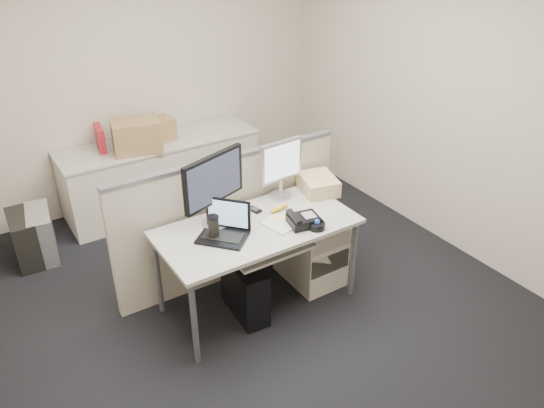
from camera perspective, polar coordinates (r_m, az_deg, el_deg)
floor at (r=4.40m, az=-1.48°, el=-10.50°), size 4.00×4.50×0.01m
wall_back at (r=5.64m, az=-14.00°, el=13.38°), size 4.00×0.02×2.70m
wall_right at (r=4.95m, az=18.82°, el=10.55°), size 0.02×4.50×2.70m
desk at (r=4.01m, az=-1.60°, el=-3.12°), size 1.50×0.75×0.73m
keyboard_tray at (r=3.91m, az=-0.22°, el=-4.86°), size 0.62×0.32×0.02m
drawer_pedestal at (r=4.49m, az=4.15°, el=-4.46°), size 0.40×0.55×0.65m
cubicle_partition at (r=4.40m, az=-4.59°, el=-1.76°), size 2.00×0.06×1.10m
back_counter at (r=5.70m, az=-11.71°, el=3.11°), size 2.00×0.60×0.72m
monitor_main at (r=3.87m, az=-6.23°, el=1.42°), size 0.61×0.39×0.57m
monitor_small at (r=4.26m, az=0.95°, el=3.67°), size 0.41×0.23×0.48m
laptop at (r=3.77m, az=-5.39°, el=-2.07°), size 0.42×0.42×0.26m
trackball at (r=3.94m, az=4.83°, el=-2.33°), size 0.17×0.17×0.05m
desk_phone at (r=3.97m, az=3.43°, el=-1.80°), size 0.25×0.22×0.07m
paper_stack at (r=3.98m, az=0.83°, el=-2.15°), size 0.25×0.29×0.01m
sticky_pad at (r=4.05m, az=0.56°, el=-1.53°), size 0.09×0.09×0.01m
travel_mug at (r=3.81m, az=-6.30°, el=-2.57°), size 0.10×0.10×0.17m
banana at (r=4.16m, az=0.78°, el=-0.45°), size 0.19×0.07×0.04m
cellphone at (r=4.16m, az=-1.87°, el=-0.63°), size 0.08×0.12×0.02m
manila_folders at (r=4.44m, az=4.99°, el=2.16°), size 0.35×0.40×0.13m
keyboard at (r=3.90m, az=-1.16°, el=-4.52°), size 0.44×0.20×0.02m
pc_tower_desk at (r=4.16m, az=-2.95°, el=-9.08°), size 0.24×0.51×0.46m
pc_tower_spare_dark at (r=5.23m, az=-25.07°, el=-3.42°), size 0.21×0.50×0.46m
pc_tower_spare_silver at (r=5.24m, az=-23.50°, el=-2.97°), size 0.27×0.51×0.46m
cardboard_box_left at (r=5.31m, az=-14.39°, el=7.03°), size 0.50×0.42×0.33m
cardboard_box_right at (r=5.53m, az=-12.32°, el=7.69°), size 0.36×0.29×0.24m
red_binder at (r=5.45m, az=-18.00°, el=6.66°), size 0.10×0.28×0.26m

